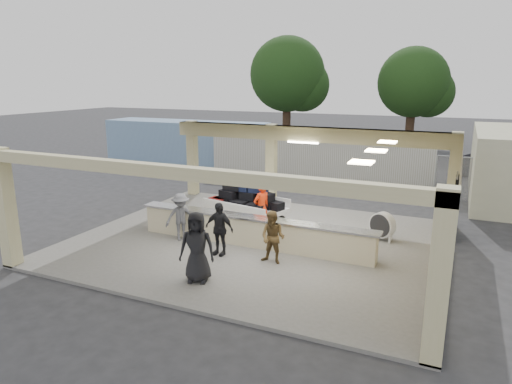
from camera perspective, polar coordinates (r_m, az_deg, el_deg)
The scene contains 15 objects.
ground at distance 15.53m, azimuth 0.31°, elevation -6.42°, with size 120.00×120.00×0.00m, color #29292C.
pavilion at distance 15.63m, azimuth 2.01°, elevation -1.11°, with size 12.01×10.00×3.55m.
baggage_counter at distance 14.91m, azimuth -0.47°, elevation -4.91°, with size 8.20×0.58×0.98m.
luggage_cart at distance 16.78m, azimuth -1.27°, elevation -1.28°, with size 3.04×2.20×1.62m.
drum_fan at distance 15.95m, azimuth 15.51°, elevation -4.04°, with size 0.92×0.64×0.97m.
baggage_handler at distance 15.98m, azimuth 0.68°, elevation -2.00°, with size 0.67×0.37×1.84m, color red.
passenger_a at distance 13.42m, azimuth 2.12°, elevation -5.71°, with size 0.77×0.34×1.58m, color brown.
passenger_b at distance 14.09m, azimuth -4.64°, elevation -4.59°, with size 0.98×0.36×1.67m, color black.
passenger_c at distance 15.52m, azimuth -9.37°, elevation -3.09°, with size 1.04×0.37×1.62m, color #505055.
passenger_d at distance 12.29m, azimuth -7.39°, elevation -6.83°, with size 0.94×0.39×1.93m, color black.
car_dark at distance 28.25m, azimuth 27.75°, elevation 2.76°, with size 1.53×4.33×1.44m, color black.
container_white at distance 25.98m, azimuth 8.07°, elevation 4.69°, with size 12.09×2.42×2.62m, color silver.
container_blue at distance 30.06m, azimuth -8.69°, elevation 6.08°, with size 10.77×2.58×2.80m, color #799DC2.
tree_left at distance 39.87m, azimuth 4.45°, elevation 14.10°, with size 6.60×6.30×9.00m.
tree_mid at distance 39.64m, azimuth 19.53°, elevation 12.47°, with size 6.00×5.60×8.00m.
Camera 1 is at (5.91, -13.32, 5.38)m, focal length 32.00 mm.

